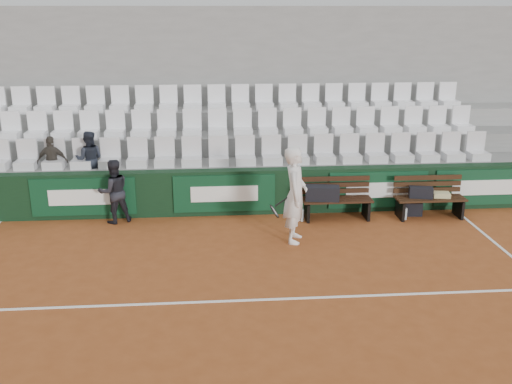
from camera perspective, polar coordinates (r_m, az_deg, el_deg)
name	(u,v)px	position (r m, az deg, el deg)	size (l,w,h in m)	color
ground	(244,301)	(9.05, -1.20, -10.81)	(80.00, 80.00, 0.00)	brown
court_baseline	(244,300)	(9.05, -1.20, -10.79)	(18.00, 0.06, 0.01)	white
back_barrier	(236,192)	(12.53, -1.97, 0.03)	(18.00, 0.34, 1.00)	black
grandstand_tier_front	(232,183)	(13.14, -2.40, 0.87)	(18.00, 0.95, 1.00)	gray
grandstand_tier_mid	(231,163)	(13.99, -2.56, 2.89)	(18.00, 0.95, 1.45)	gray
grandstand_tier_back	(229,145)	(14.85, -2.70, 4.67)	(18.00, 0.95, 1.90)	gray
grandstand_rear_wall	(228,94)	(15.23, -2.85, 9.79)	(18.00, 0.30, 4.40)	gray
seat_row_front	(232,151)	(12.75, -2.41, 4.14)	(11.90, 0.44, 0.63)	silver
seat_row_mid	(230,123)	(13.58, -2.59, 6.94)	(11.90, 0.44, 0.63)	white
seat_row_back	(229,98)	(14.44, -2.75, 9.41)	(11.90, 0.44, 0.63)	white
bench_left	(337,209)	(12.41, 8.06, -1.67)	(1.50, 0.56, 0.45)	#341B0F
bench_right	(429,207)	(12.93, 16.96, -1.49)	(1.50, 0.56, 0.45)	#351E0F
sports_bag_left	(322,193)	(12.19, 6.65, -0.11)	(0.71, 0.30, 0.30)	black
sports_bag_right	(421,192)	(12.78, 16.16, -0.04)	(0.49, 0.23, 0.23)	black
towel	(441,195)	(12.97, 18.03, -0.26)	(0.36, 0.26, 0.10)	#CCC384
sports_bag_ground	(410,208)	(13.01, 15.13, -1.57)	(0.49, 0.30, 0.30)	black
water_bottle_near	(302,215)	(12.22, 4.65, -2.33)	(0.07, 0.07, 0.26)	silver
water_bottle_far	(405,214)	(12.68, 14.70, -2.12)	(0.07, 0.07, 0.26)	silver
tennis_player	(295,195)	(10.93, 3.94, -0.29)	(0.79, 0.77, 1.89)	white
ball_kid	(114,191)	(12.32, -14.02, 0.07)	(0.67, 0.52, 1.37)	black
spectator_b	(50,142)	(13.21, -19.86, 4.73)	(0.67, 0.28, 1.15)	#37332C
spectator_c	(88,139)	(13.01, -16.48, 5.10)	(0.61, 0.47, 1.25)	#1D222C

